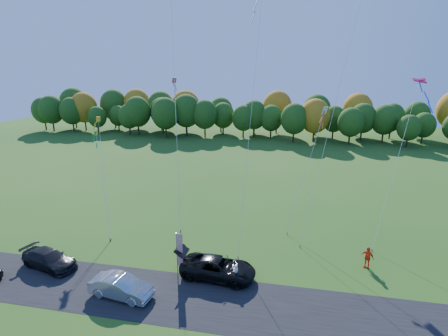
% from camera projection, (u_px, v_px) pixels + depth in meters
% --- Properties ---
extents(ground, '(160.00, 160.00, 0.00)m').
position_uv_depth(ground, '(210.00, 269.00, 28.77)').
color(ground, '#1E4E14').
extents(asphalt_strip, '(90.00, 6.00, 0.01)m').
position_uv_depth(asphalt_strip, '(197.00, 300.00, 25.00)').
color(asphalt_strip, black).
rests_on(asphalt_strip, ground).
extents(tree_line, '(116.00, 12.00, 10.00)m').
position_uv_depth(tree_line, '(266.00, 139.00, 80.53)').
color(tree_line, '#1E4711').
rests_on(tree_line, ground).
extents(black_suv, '(6.10, 3.16, 1.64)m').
position_uv_depth(black_suv, '(218.00, 268.00, 27.49)').
color(black_suv, black).
rests_on(black_suv, ground).
extents(silver_sedan, '(4.90, 2.29, 1.55)m').
position_uv_depth(silver_sedan, '(121.00, 287.00, 25.21)').
color(silver_sedan, '#B9BBBF').
rests_on(silver_sedan, ground).
extents(dark_truck_a, '(5.43, 3.28, 1.47)m').
position_uv_depth(dark_truck_a, '(49.00, 259.00, 28.94)').
color(dark_truck_a, black).
rests_on(dark_truck_a, ground).
extents(person_tailgate_a, '(0.51, 0.67, 1.66)m').
position_uv_depth(person_tailgate_a, '(236.00, 275.00, 26.58)').
color(person_tailgate_a, silver).
rests_on(person_tailgate_a, ground).
extents(person_tailgate_b, '(1.01, 1.12, 1.89)m').
position_uv_depth(person_tailgate_b, '(184.00, 254.00, 29.22)').
color(person_tailgate_b, gray).
rests_on(person_tailgate_b, ground).
extents(person_east, '(1.16, 0.98, 1.86)m').
position_uv_depth(person_east, '(367.00, 257.00, 28.83)').
color(person_east, '#F23F16').
rests_on(person_east, ground).
extents(feather_flag, '(0.49, 0.14, 3.72)m').
position_uv_depth(feather_flag, '(179.00, 250.00, 27.39)').
color(feather_flag, '#999999').
rests_on(feather_flag, ground).
extents(kite_delta_blue, '(4.86, 10.02, 32.10)m').
position_uv_depth(kite_delta_blue, '(174.00, 70.00, 35.30)').
color(kite_delta_blue, '#4C3F33').
rests_on(kite_delta_blue, ground).
extents(kite_parafoil_orange, '(7.67, 12.12, 30.30)m').
position_uv_depth(kite_parafoil_orange, '(342.00, 79.00, 33.02)').
color(kite_parafoil_orange, '#4C3F33').
rests_on(kite_parafoil_orange, ground).
extents(kite_delta_red, '(2.54, 10.57, 24.70)m').
position_uv_depth(kite_delta_red, '(252.00, 100.00, 31.63)').
color(kite_delta_red, '#4C3F33').
rests_on(kite_delta_red, ground).
extents(kite_parafoil_rainbow, '(5.87, 8.93, 15.27)m').
position_uv_depth(kite_parafoil_rainbow, '(397.00, 160.00, 33.08)').
color(kite_parafoil_rainbow, '#4C3F33').
rests_on(kite_parafoil_rainbow, ground).
extents(kite_diamond_yellow, '(4.86, 7.58, 11.14)m').
position_uv_depth(kite_diamond_yellow, '(104.00, 175.00, 35.85)').
color(kite_diamond_yellow, '#4C3F33').
rests_on(kite_diamond_yellow, ground).
extents(kite_diamond_green, '(4.46, 6.41, 9.70)m').
position_uv_depth(kite_diamond_green, '(103.00, 183.00, 35.34)').
color(kite_diamond_green, '#4C3F33').
rests_on(kite_diamond_green, ground).
extents(kite_diamond_white, '(3.95, 6.98, 12.49)m').
position_uv_depth(kite_diamond_white, '(307.00, 169.00, 35.76)').
color(kite_diamond_white, '#4C3F33').
rests_on(kite_diamond_white, ground).
extents(kite_diamond_pink, '(2.91, 7.11, 15.25)m').
position_uv_depth(kite_diamond_pink, '(177.00, 152.00, 36.78)').
color(kite_diamond_pink, '#4C3F33').
rests_on(kite_diamond_pink, ground).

